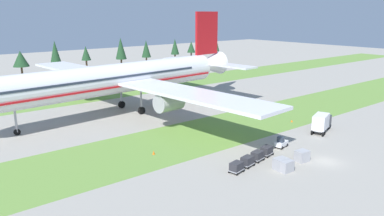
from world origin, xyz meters
TOP-DOWN VIEW (x-y plane):
  - ground_plane at (0.00, 0.00)m, footprint 400.00×400.00m
  - grass_strip_near at (0.00, 22.36)m, footprint 320.00×17.46m
  - grass_strip_far at (0.00, 69.27)m, footprint 320.00×17.46m
  - airliner at (-10.00, 46.01)m, footprint 66.15×81.46m
  - baggage_tug at (-0.33, 8.38)m, footprint 2.80×1.77m
  - cargo_dolly_lead at (-5.27, 7.43)m, footprint 2.44×1.89m
  - cargo_dolly_second at (-8.11, 6.89)m, footprint 2.44×1.89m
  - cargo_dolly_third at (-10.96, 6.34)m, footprint 2.44×1.89m
  - cargo_dolly_fourth at (-13.81, 5.79)m, footprint 2.44×1.89m
  - catering_truck at (12.92, 9.20)m, footprint 7.32×4.54m
  - ground_crew_marshaller at (17.08, 11.82)m, footprint 0.36×0.56m
  - ground_crew_loader at (14.03, 10.48)m, footprint 0.36×0.53m
  - uld_container_0 at (-7.91, 2.49)m, footprint 2.17×1.82m
  - uld_container_1 at (-7.93, 1.63)m, footprint 2.05×1.66m
  - uld_container_2 at (-2.84, 2.43)m, footprint 2.14×1.79m
  - taxiway_marker_0 at (-19.17, 19.28)m, footprint 0.44×0.44m
  - taxiway_marker_1 at (13.90, 16.78)m, footprint 0.44×0.44m
  - distant_tree_line at (-2.45, 112.80)m, footprint 161.11×9.11m

SIDE VIEW (x-z plane):
  - ground_plane at x=0.00m, z-range 0.00..0.00m
  - grass_strip_near at x=0.00m, z-range 0.00..0.01m
  - grass_strip_far at x=0.00m, z-range 0.00..0.01m
  - taxiway_marker_1 at x=13.90m, z-range 0.00..0.53m
  - taxiway_marker_0 at x=-19.17m, z-range 0.00..0.66m
  - baggage_tug at x=-0.33m, z-range -0.17..1.80m
  - uld_container_1 at x=-7.93m, z-range 0.00..1.67m
  - uld_container_0 at x=-7.91m, z-range 0.00..1.74m
  - uld_container_2 at x=-2.84m, z-range 0.00..1.74m
  - cargo_dolly_lead at x=-5.27m, z-range 0.14..1.69m
  - cargo_dolly_second at x=-8.11m, z-range 0.14..1.69m
  - cargo_dolly_third at x=-10.96m, z-range 0.14..1.69m
  - cargo_dolly_fourth at x=-13.81m, z-range 0.14..1.69m
  - ground_crew_marshaller at x=17.08m, z-range 0.08..1.82m
  - ground_crew_loader at x=14.03m, z-range 0.08..1.82m
  - catering_truck at x=12.92m, z-range 0.16..3.74m
  - distant_tree_line at x=-2.45m, z-range 0.78..13.34m
  - airliner at x=-10.00m, z-range -3.22..19.51m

